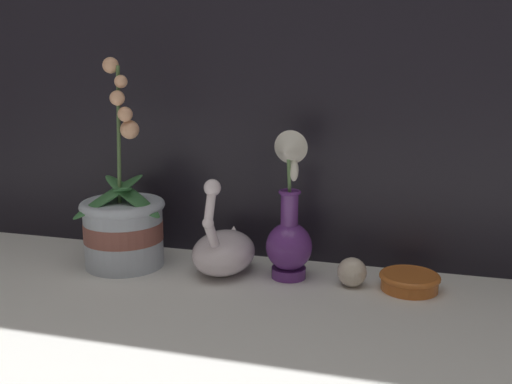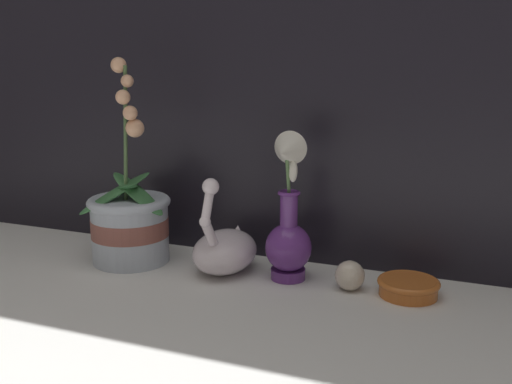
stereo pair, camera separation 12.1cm
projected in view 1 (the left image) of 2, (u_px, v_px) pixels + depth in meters
name	position (u px, v px, depth m)	size (l,w,h in m)	color
ground_plane	(244.00, 297.00, 1.13)	(2.80, 2.80, 0.00)	silver
orchid_potted_plant	(123.00, 225.00, 1.29)	(0.20, 0.20, 0.44)	#B2BCCC
swan_figurine	(224.00, 249.00, 1.25)	(0.13, 0.20, 0.21)	white
blue_vase	(289.00, 226.00, 1.20)	(0.09, 0.10, 0.30)	#602D7F
glass_sphere	(352.00, 272.00, 1.18)	(0.06, 0.06, 0.06)	beige
amber_dish	(410.00, 280.00, 1.16)	(0.12, 0.12, 0.03)	#C66628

